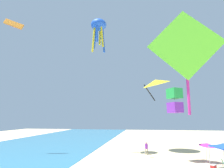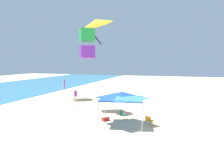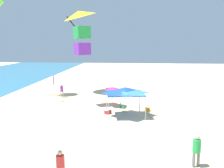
{
  "view_description": "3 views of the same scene",
  "coord_description": "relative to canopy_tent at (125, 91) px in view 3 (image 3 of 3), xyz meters",
  "views": [
    {
      "loc": [
        -21.3,
        9.19,
        5.09
      ],
      "look_at": [
        1.14,
        12.89,
        8.81
      ],
      "focal_mm": 32.18,
      "sensor_mm": 36.0,
      "label": 1
    },
    {
      "loc": [
        -15.16,
        -3.23,
        5.15
      ],
      "look_at": [
        -0.14,
        1.7,
        3.41
      ],
      "focal_mm": 32.09,
      "sensor_mm": 36.0,
      "label": 2
    },
    {
      "loc": [
        -21.93,
        0.26,
        6.84
      ],
      "look_at": [
        0.9,
        2.26,
        2.95
      ],
      "focal_mm": 39.38,
      "sensor_mm": 36.0,
      "label": 3
    }
  ],
  "objects": [
    {
      "name": "ground",
      "position": [
        -0.33,
        -0.99,
        -2.49
      ],
      "size": [
        120.0,
        120.0,
        0.1
      ],
      "primitive_type": "cube",
      "color": "beige"
    },
    {
      "name": "beach_umbrella",
      "position": [
        3.36,
        1.37,
        -0.46
      ],
      "size": [
        1.8,
        1.78,
        2.33
      ],
      "color": "silver",
      "rests_on": "ground"
    },
    {
      "name": "banner_flag",
      "position": [
        4.91,
        8.45,
        -0.52
      ],
      "size": [
        0.36,
        0.06,
        3.2
      ],
      "color": "silver",
      "rests_on": "ground"
    },
    {
      "name": "kite_box_green",
      "position": [
        3.41,
        4.66,
        4.57
      ],
      "size": [
        1.97,
        1.96,
        2.97
      ],
      "rotation": [
        0.0,
        0.0,
        2.19
      ],
      "color": "green"
    },
    {
      "name": "person_beachcomber",
      "position": [
        -11.44,
        2.73,
        -1.43
      ],
      "size": [
        0.46,
        0.41,
        1.73
      ],
      "rotation": [
        0.0,
        0.0,
        0.17
      ],
      "color": "black",
      "rests_on": "ground"
    },
    {
      "name": "canopy_tent",
      "position": [
        0.0,
        0.0,
        0.0
      ],
      "size": [
        3.35,
        3.77,
        2.77
      ],
      "rotation": [
        0.0,
        0.0,
        0.16
      ],
      "color": "#B7B7BC",
      "rests_on": "ground"
    },
    {
      "name": "cooler_box",
      "position": [
        0.65,
        1.69,
        -2.24
      ],
      "size": [
        0.74,
        0.7,
        0.4
      ],
      "color": "red",
      "rests_on": "ground"
    },
    {
      "name": "person_near_umbrella",
      "position": [
        -9.15,
        -4.28,
        -1.35
      ],
      "size": [
        0.44,
        0.46,
        1.86
      ],
      "rotation": [
        0.0,
        0.0,
        2.06
      ],
      "color": "slate",
      "rests_on": "ground"
    },
    {
      "name": "folding_chair_near_cooler",
      "position": [
        1.54,
        0.35,
        -1.97
      ],
      "size": [
        0.64,
        0.71,
        0.82
      ],
      "rotation": [
        0.0,
        0.0,
        6.09
      ],
      "color": "black",
      "rests_on": "ground"
    },
    {
      "name": "folding_chair_facing_ocean",
      "position": [
        0.5,
        -2.14,
        -1.97
      ],
      "size": [
        0.76,
        0.69,
        0.82
      ],
      "rotation": [
        0.0,
        0.0,
        1.25
      ],
      "color": "black",
      "rests_on": "ground"
    },
    {
      "name": "kite_delta_yellow",
      "position": [
        10.3,
        6.45,
        8.04
      ],
      "size": [
        6.16,
        6.17,
        3.8
      ],
      "rotation": [
        0.0,
        0.0,
        3.73
      ],
      "color": "yellow"
    },
    {
      "name": "person_kite_handler",
      "position": [
        7.27,
        8.19,
        -1.45
      ],
      "size": [
        0.4,
        0.4,
        1.69
      ],
      "rotation": [
        0.0,
        0.0,
        5.31
      ],
      "color": "#C6B28C",
      "rests_on": "ground"
    }
  ]
}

